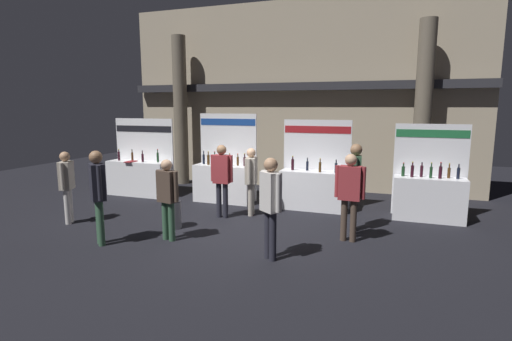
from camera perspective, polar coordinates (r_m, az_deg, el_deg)
ground_plane at (r=8.59m, az=-2.66°, el=-8.39°), size 24.00×24.00×0.00m
hall_colonnade at (r=12.67m, az=5.54°, el=10.44°), size 11.23×1.05×5.83m
exhibitor_booth_0 at (r=12.15m, az=-16.46°, el=-0.64°), size 1.96×0.72×2.25m
exhibitor_booth_1 at (r=10.89m, az=-4.62°, el=-1.28°), size 1.68×0.66×2.41m
exhibitor_booth_2 at (r=10.16m, az=8.34°, el=-2.28°), size 1.75×0.66×2.26m
exhibitor_booth_3 at (r=9.94m, az=23.71°, el=-3.24°), size 1.62×0.66×2.20m
trash_bin at (r=8.75m, az=-12.02°, el=-6.22°), size 0.39×0.39×0.60m
visitor_0 at (r=9.71m, az=-25.70°, el=-1.45°), size 0.35×0.47×1.62m
visitor_1 at (r=9.40m, az=-0.70°, el=-0.71°), size 0.30×0.58×1.63m
visitor_2 at (r=7.93m, az=-21.90°, el=-2.49°), size 0.43×0.41×1.80m
visitor_3 at (r=8.47m, az=14.13°, el=-1.20°), size 0.26×0.54×1.84m
visitor_4 at (r=7.77m, az=13.40°, el=-2.68°), size 0.58×0.25×1.72m
visitor_5 at (r=7.82m, az=-12.68°, el=-3.22°), size 0.53×0.30×1.60m
visitor_6 at (r=9.22m, az=-4.97°, el=-0.59°), size 0.55×0.25×1.73m
visitor_7 at (r=6.65m, az=2.11°, el=-4.27°), size 0.42×0.39×1.76m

